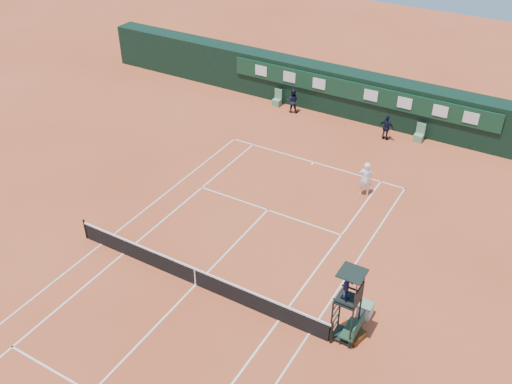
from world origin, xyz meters
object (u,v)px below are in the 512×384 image
cooler (365,310)px  player (365,179)px  umpire_chair (348,291)px  player_bench (354,328)px  tennis_net (195,276)px

cooler → player: 8.92m
player → umpire_chair: bearing=83.5°
player_bench → tennis_net: bearing=-174.8°
umpire_chair → cooler: umpire_chair is taller
player_bench → cooler: player_bench is taller
umpire_chair → player_bench: size_ratio=2.85×
umpire_chair → cooler: bearing=78.2°
player_bench → player: 10.21m
tennis_net → player_bench: (7.07, 0.64, 0.09)m
cooler → player: size_ratio=0.33×
player_bench → cooler: (-0.06, 1.36, -0.27)m
tennis_net → cooler: bearing=16.0°
tennis_net → player_bench: same height
player_bench → cooler: bearing=92.6°
cooler → player_bench: bearing=-87.4°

